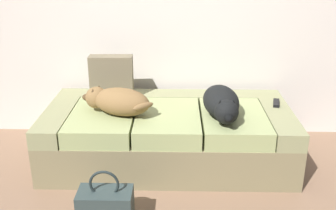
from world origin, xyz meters
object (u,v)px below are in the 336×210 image
couch (168,135)px  handbag (106,208)px  tv_remote (276,103)px  throw_pillow (112,77)px  dog_dark (222,103)px  dog_tan (117,101)px

couch → handbag: 0.90m
tv_remote → throw_pillow: (-1.29, 0.14, 0.16)m
throw_pillow → handbag: 1.17m
couch → tv_remote: (0.83, 0.11, 0.23)m
dog_dark → handbag: bearing=-137.0°
couch → handbag: bearing=-113.1°
dog_tan → dog_dark: size_ratio=0.93×
dog_tan → tv_remote: dog_tan is taller
dog_dark → throw_pillow: bearing=155.4°
couch → throw_pillow: bearing=151.5°
dog_tan → handbag: 0.82m
throw_pillow → handbag: size_ratio=0.90×
dog_dark → throw_pillow: (-0.84, 0.39, 0.07)m
couch → throw_pillow: size_ratio=5.42×
couch → dog_tan: (-0.37, -0.10, 0.31)m
dog_dark → tv_remote: bearing=28.8°
dog_tan → tv_remote: size_ratio=3.73×
couch → dog_tan: size_ratio=3.29×
throw_pillow → tv_remote: bearing=-6.1°
throw_pillow → dog_tan: bearing=-75.7°
dog_dark → tv_remote: 0.52m
dog_tan → handbag: bearing=-88.8°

